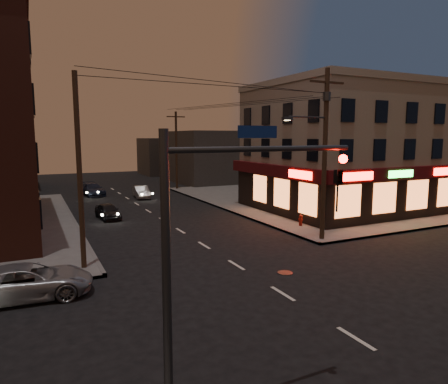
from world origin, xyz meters
TOP-DOWN VIEW (x-y plane):
  - ground at (0.00, 0.00)m, footprint 120.00×120.00m
  - sidewalk_ne at (18.00, 19.00)m, footprint 24.00×28.00m
  - pizza_building at (15.93, 13.43)m, footprint 15.85×12.85m
  - bg_building_ne_a at (14.00, 38.00)m, footprint 10.00×12.00m
  - bg_building_ne_b at (12.00, 52.00)m, footprint 8.00×8.00m
  - utility_pole_main at (6.68, 5.80)m, footprint 4.20×0.44m
  - utility_pole_far at (6.80, 32.00)m, footprint 0.26×0.26m
  - utility_pole_west at (-6.80, 6.50)m, footprint 0.24×0.24m
  - traffic_signal at (-5.57, -5.60)m, footprint 4.49×0.32m
  - suv_cross at (-9.17, 4.00)m, footprint 4.99×2.59m
  - sedan_near at (-3.63, 18.20)m, footprint 1.71×3.59m
  - sedan_mid at (1.36, 27.53)m, footprint 1.58×3.85m
  - sedan_far at (-2.94, 31.41)m, footprint 2.46×4.81m
  - fire_hydrant at (7.80, 9.24)m, footprint 0.35×0.35m

SIDE VIEW (x-z plane):
  - ground at x=0.00m, z-range 0.00..0.00m
  - sidewalk_ne at x=18.00m, z-range 0.00..0.15m
  - fire_hydrant at x=7.80m, z-range 0.18..0.96m
  - sedan_near at x=-3.63m, z-range 0.00..1.18m
  - sedan_mid at x=1.36m, z-range 0.00..1.24m
  - sedan_far at x=-2.94m, z-range 0.00..1.33m
  - suv_cross at x=-9.17m, z-range 0.00..1.34m
  - bg_building_ne_b at x=12.00m, z-range 0.00..6.00m
  - bg_building_ne_a at x=14.00m, z-range 0.00..7.00m
  - traffic_signal at x=-5.57m, z-range 0.92..7.39m
  - utility_pole_far at x=6.80m, z-range 0.15..9.15m
  - utility_pole_west at x=-6.80m, z-range 0.15..9.15m
  - pizza_building at x=15.93m, z-range 0.10..10.60m
  - utility_pole_main at x=6.68m, z-range 0.76..10.76m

